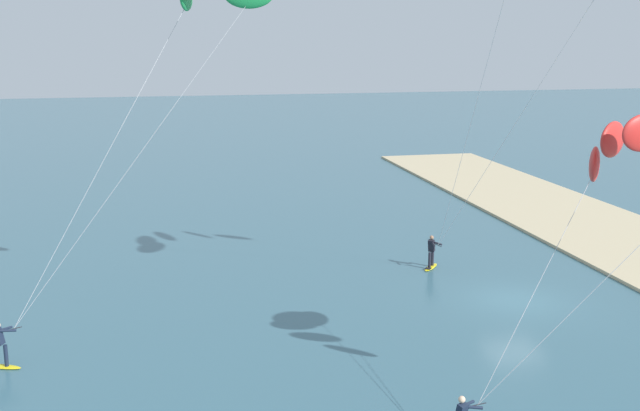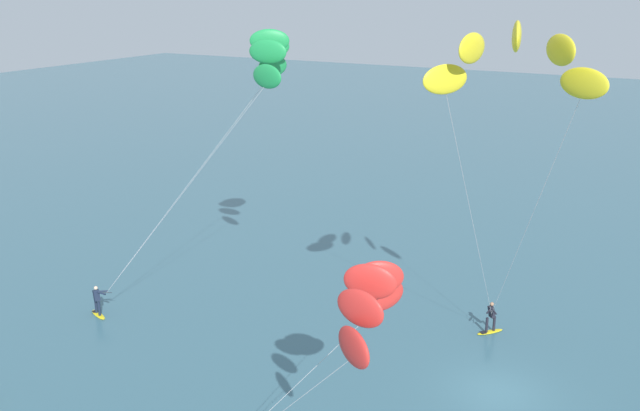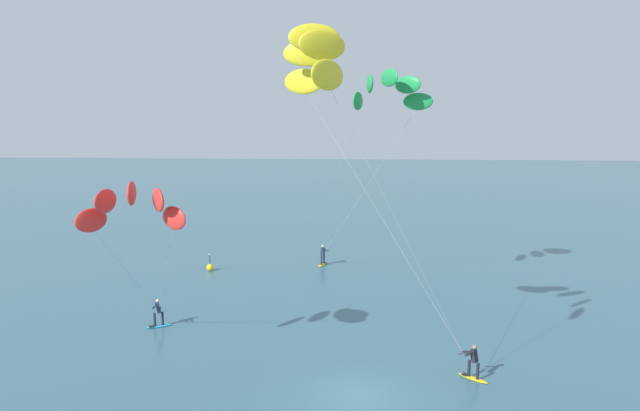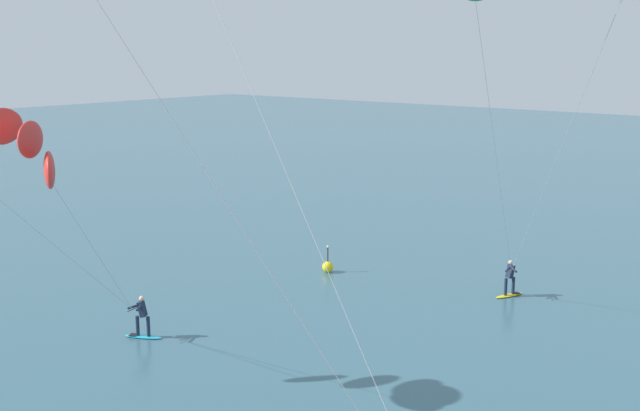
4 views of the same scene
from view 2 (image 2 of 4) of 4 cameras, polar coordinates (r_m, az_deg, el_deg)
name	(u,v)px [view 2 (image 2 of 4)]	position (r m, az deg, el deg)	size (l,w,h in m)	color
ground_plane	(498,393)	(33.36, 13.80, -14.09)	(240.00, 240.00, 0.00)	#386070
kitesurfer_nearshore	(514,72)	(27.36, 14.96, 10.06)	(9.58, 6.27, 15.74)	yellow
kitesurfer_mid_water	(361,310)	(21.62, 3.21, -8.21)	(4.89, 7.38, 9.24)	#23ADD1
kitesurfer_far_out	(263,67)	(35.71, -4.53, 10.81)	(7.88, 11.05, 14.91)	yellow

